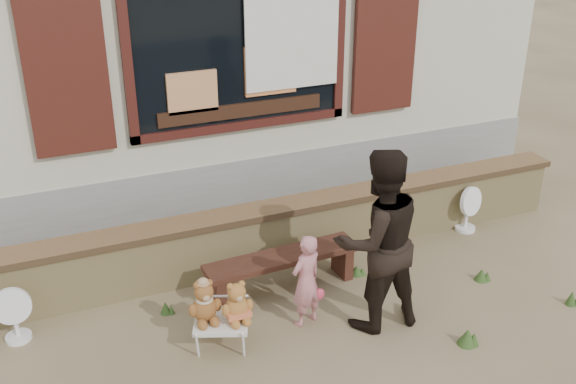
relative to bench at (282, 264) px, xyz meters
name	(u,v)px	position (x,y,z in m)	size (l,w,h in m)	color
ground	(312,310)	(0.13, -0.44, -0.30)	(80.00, 80.00, 0.00)	brown
shopfront	(180,18)	(0.13, 4.05, 1.70)	(8.04, 5.13, 4.00)	#C0B99B
brick_wall	(273,233)	(0.13, 0.56, 0.05)	(7.10, 0.36, 0.67)	tan
bench	(282,264)	(0.00, 0.00, 0.00)	(1.60, 0.41, 0.41)	#351B12
folding_chair	(221,322)	(-0.83, -0.63, -0.04)	(0.59, 0.56, 0.29)	silver
teddy_bear_left	(204,300)	(-0.96, -0.58, 0.19)	(0.30, 0.26, 0.40)	brown
teddy_bear_right	(237,301)	(-0.70, -0.68, 0.19)	(0.28, 0.25, 0.39)	brown
child	(306,281)	(-0.01, -0.59, 0.16)	(0.34, 0.22, 0.92)	#D47E83
adult	(378,241)	(0.58, -0.83, 0.57)	(0.84, 0.66, 1.74)	black
fan_left	(14,314)	(-2.50, 0.18, -0.02)	(0.34, 0.23, 0.55)	white
fan_right	(467,208)	(2.48, 0.34, -0.01)	(0.36, 0.24, 0.56)	white
grass_tufts	(379,333)	(0.50, -1.08, -0.23)	(4.36, 1.90, 0.16)	#314D1F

